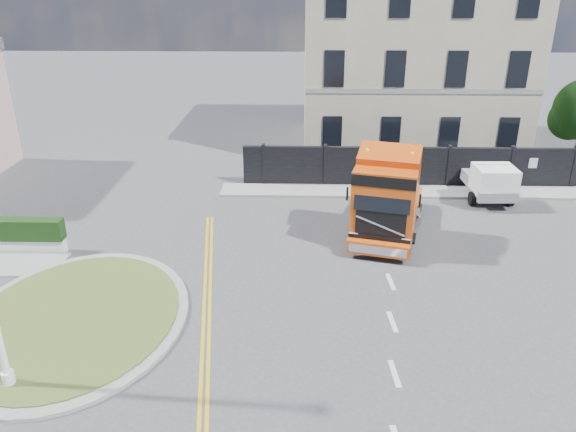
{
  "coord_description": "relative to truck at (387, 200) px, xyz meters",
  "views": [
    {
      "loc": [
        -0.13,
        -17.17,
        9.73
      ],
      "look_at": [
        -0.6,
        1.02,
        1.8
      ],
      "focal_mm": 35.0,
      "sensor_mm": 36.0,
      "label": 1
    }
  ],
  "objects": [
    {
      "name": "hoarding_fence",
      "position": [
        3.38,
        5.92,
        -0.63
      ],
      "size": [
        18.8,
        0.25,
        2.0
      ],
      "color": "black",
      "rests_on": "ground"
    },
    {
      "name": "traffic_island",
      "position": [
        -10.18,
        -6.08,
        -1.55
      ],
      "size": [
        6.8,
        6.8,
        0.17
      ],
      "color": "gray",
      "rests_on": "ground"
    },
    {
      "name": "georgian_building",
      "position": [
        2.82,
        13.42,
        4.14
      ],
      "size": [
        12.3,
        10.3,
        12.8
      ],
      "color": "beige",
      "rests_on": "ground"
    },
    {
      "name": "ground",
      "position": [
        -3.18,
        -3.08,
        -1.63
      ],
      "size": [
        120.0,
        120.0,
        0.0
      ],
      "primitive_type": "plane",
      "color": "#424244",
      "rests_on": "ground"
    },
    {
      "name": "flatbed_pickup",
      "position": [
        5.29,
        4.09,
        -0.66
      ],
      "size": [
        1.95,
        4.41,
        1.82
      ],
      "rotation": [
        0.0,
        0.0,
        0.03
      ],
      "color": "gray",
      "rests_on": "ground"
    },
    {
      "name": "pavement_far",
      "position": [
        2.82,
        5.02,
        -1.57
      ],
      "size": [
        20.0,
        1.6,
        0.12
      ],
      "primitive_type": "cube",
      "color": "gray",
      "rests_on": "ground"
    },
    {
      "name": "truck",
      "position": [
        0.0,
        0.0,
        0.0
      ],
      "size": [
        3.71,
        6.46,
        3.65
      ],
      "rotation": [
        0.0,
        0.0,
        -0.25
      ],
      "color": "black",
      "rests_on": "ground"
    }
  ]
}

